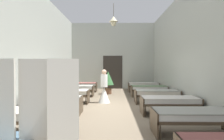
{
  "coord_description": "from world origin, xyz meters",
  "views": [
    {
      "loc": [
        0.09,
        -7.26,
        1.59
      ],
      "look_at": [
        0.0,
        1.44,
        1.44
      ],
      "focal_mm": 30.13,
      "sensor_mm": 36.0,
      "label": 1
    }
  ],
  "objects_px": {
    "bed_right_row_3": "(157,93)",
    "potted_plant": "(108,80)",
    "bed_right_row_2": "(170,101)",
    "bed_left_row_5": "(82,85)",
    "nurse_near_aisle": "(104,91)",
    "bed_left_row_4": "(76,88)",
    "bed_right_row_5": "(143,85)",
    "bed_left_row_1": "(27,115)",
    "bed_left_row_2": "(53,101)",
    "bed_left_row_3": "(67,93)",
    "bed_right_row_4": "(149,88)",
    "bed_right_row_1": "(194,116)",
    "privacy_screen": "(33,121)"
  },
  "relations": [
    {
      "from": "bed_right_row_3",
      "to": "bed_right_row_5",
      "type": "relative_size",
      "value": 1.0
    },
    {
      "from": "bed_left_row_1",
      "to": "bed_right_row_5",
      "type": "height_order",
      "value": "same"
    },
    {
      "from": "bed_right_row_5",
      "to": "bed_right_row_3",
      "type": "bearing_deg",
      "value": -90.0
    },
    {
      "from": "bed_left_row_2",
      "to": "bed_right_row_2",
      "type": "relative_size",
      "value": 1.0
    },
    {
      "from": "bed_left_row_3",
      "to": "bed_right_row_3",
      "type": "relative_size",
      "value": 1.0
    },
    {
      "from": "bed_left_row_2",
      "to": "privacy_screen",
      "type": "distance_m",
      "value": 3.9
    },
    {
      "from": "bed_left_row_3",
      "to": "privacy_screen",
      "type": "bearing_deg",
      "value": -80.47
    },
    {
      "from": "bed_left_row_5",
      "to": "nurse_near_aisle",
      "type": "distance_m",
      "value": 4.06
    },
    {
      "from": "bed_left_row_2",
      "to": "bed_left_row_4",
      "type": "xyz_separation_m",
      "value": [
        0.0,
        3.8,
        0.0
      ]
    },
    {
      "from": "bed_right_row_3",
      "to": "bed_right_row_2",
      "type": "bearing_deg",
      "value": -90.0
    },
    {
      "from": "bed_left_row_5",
      "to": "bed_right_row_1",
      "type": "bearing_deg",
      "value": -62.66
    },
    {
      "from": "bed_right_row_2",
      "to": "potted_plant",
      "type": "bearing_deg",
      "value": 115.58
    },
    {
      "from": "bed_right_row_1",
      "to": "bed_left_row_5",
      "type": "relative_size",
      "value": 1.0
    },
    {
      "from": "bed_right_row_5",
      "to": "privacy_screen",
      "type": "distance_m",
      "value": 9.93
    },
    {
      "from": "bed_right_row_2",
      "to": "potted_plant",
      "type": "xyz_separation_m",
      "value": [
        -2.22,
        4.63,
        0.39
      ]
    },
    {
      "from": "bed_right_row_1",
      "to": "bed_right_row_3",
      "type": "bearing_deg",
      "value": 90.0
    },
    {
      "from": "bed_left_row_3",
      "to": "potted_plant",
      "type": "height_order",
      "value": "potted_plant"
    },
    {
      "from": "bed_right_row_1",
      "to": "bed_left_row_3",
      "type": "distance_m",
      "value": 5.47
    },
    {
      "from": "bed_left_row_1",
      "to": "nurse_near_aisle",
      "type": "bearing_deg",
      "value": 67.3
    },
    {
      "from": "bed_left_row_1",
      "to": "bed_left_row_4",
      "type": "xyz_separation_m",
      "value": [
        0.0,
        5.7,
        0.0
      ]
    },
    {
      "from": "bed_left_row_4",
      "to": "bed_right_row_4",
      "type": "bearing_deg",
      "value": 0.0
    },
    {
      "from": "bed_right_row_2",
      "to": "nurse_near_aisle",
      "type": "bearing_deg",
      "value": 139.48
    },
    {
      "from": "potted_plant",
      "to": "bed_right_row_2",
      "type": "bearing_deg",
      "value": -64.42
    },
    {
      "from": "bed_right_row_3",
      "to": "bed_left_row_5",
      "type": "bearing_deg",
      "value": 135.96
    },
    {
      "from": "potted_plant",
      "to": "bed_left_row_4",
      "type": "bearing_deg",
      "value": -154.2
    },
    {
      "from": "bed_left_row_1",
      "to": "bed_right_row_2",
      "type": "distance_m",
      "value": 4.36
    },
    {
      "from": "bed_left_row_4",
      "to": "bed_right_row_5",
      "type": "height_order",
      "value": "same"
    },
    {
      "from": "bed_right_row_2",
      "to": "bed_right_row_5",
      "type": "xyz_separation_m",
      "value": [
        0.0,
        5.7,
        0.0
      ]
    },
    {
      "from": "bed_left_row_1",
      "to": "bed_left_row_5",
      "type": "bearing_deg",
      "value": 90.0
    },
    {
      "from": "nurse_near_aisle",
      "to": "bed_left_row_2",
      "type": "bearing_deg",
      "value": 117.99
    },
    {
      "from": "bed_right_row_3",
      "to": "potted_plant",
      "type": "height_order",
      "value": "potted_plant"
    },
    {
      "from": "bed_left_row_2",
      "to": "bed_right_row_2",
      "type": "bearing_deg",
      "value": 0.0
    },
    {
      "from": "bed_right_row_1",
      "to": "bed_right_row_4",
      "type": "relative_size",
      "value": 1.0
    },
    {
      "from": "bed_left_row_4",
      "to": "bed_right_row_5",
      "type": "relative_size",
      "value": 1.0
    },
    {
      "from": "bed_left_row_4",
      "to": "bed_right_row_4",
      "type": "xyz_separation_m",
      "value": [
        3.93,
        0.0,
        0.0
      ]
    },
    {
      "from": "bed_right_row_2",
      "to": "bed_left_row_4",
      "type": "relative_size",
      "value": 1.0
    },
    {
      "from": "bed_right_row_2",
      "to": "bed_left_row_1",
      "type": "bearing_deg",
      "value": -154.19
    },
    {
      "from": "bed_right_row_1",
      "to": "bed_left_row_5",
      "type": "distance_m",
      "value": 8.56
    },
    {
      "from": "bed_right_row_3",
      "to": "privacy_screen",
      "type": "bearing_deg",
      "value": -117.76
    },
    {
      "from": "bed_left_row_1",
      "to": "bed_right_row_3",
      "type": "xyz_separation_m",
      "value": [
        3.93,
        3.8,
        0.0
      ]
    },
    {
      "from": "bed_right_row_4",
      "to": "bed_right_row_5",
      "type": "distance_m",
      "value": 1.9
    },
    {
      "from": "bed_right_row_2",
      "to": "bed_right_row_3",
      "type": "bearing_deg",
      "value": 90.0
    },
    {
      "from": "bed_right_row_2",
      "to": "bed_right_row_4",
      "type": "relative_size",
      "value": 1.0
    },
    {
      "from": "bed_left_row_3",
      "to": "nurse_near_aisle",
      "type": "bearing_deg",
      "value": 2.59
    },
    {
      "from": "nurse_near_aisle",
      "to": "bed_left_row_5",
      "type": "bearing_deg",
      "value": 0.88
    },
    {
      "from": "bed_left_row_3",
      "to": "nurse_near_aisle",
      "type": "distance_m",
      "value": 1.62
    },
    {
      "from": "bed_left_row_2",
      "to": "bed_right_row_4",
      "type": "relative_size",
      "value": 1.0
    },
    {
      "from": "bed_left_row_2",
      "to": "potted_plant",
      "type": "xyz_separation_m",
      "value": [
        1.71,
        4.63,
        0.39
      ]
    },
    {
      "from": "bed_left_row_1",
      "to": "bed_right_row_2",
      "type": "height_order",
      "value": "same"
    },
    {
      "from": "bed_left_row_1",
      "to": "potted_plant",
      "type": "height_order",
      "value": "potted_plant"
    }
  ]
}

